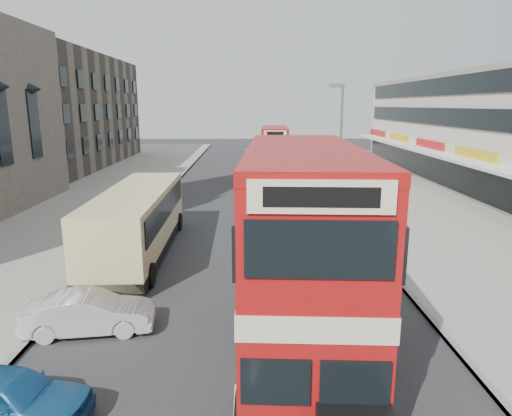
% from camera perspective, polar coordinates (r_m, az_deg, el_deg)
% --- Properties ---
extents(ground, '(160.00, 160.00, 0.00)m').
position_cam_1_polar(ground, '(14.61, -2.05, -14.70)').
color(ground, '#28282B').
rests_on(ground, ground).
extents(road_surface, '(12.00, 90.00, 0.01)m').
position_cam_1_polar(road_surface, '(33.63, -1.47, 1.28)').
color(road_surface, '#28282B').
rests_on(road_surface, ground).
extents(pavement_right, '(12.00, 90.00, 0.15)m').
position_cam_1_polar(pavement_right, '(35.60, 18.23, 1.40)').
color(pavement_right, gray).
rests_on(pavement_right, ground).
extents(pavement_left, '(12.00, 90.00, 0.15)m').
position_cam_1_polar(pavement_left, '(35.79, -21.07, 1.23)').
color(pavement_left, gray).
rests_on(pavement_left, ground).
extents(kerb_left, '(0.20, 90.00, 0.16)m').
position_cam_1_polar(kerb_left, '(34.21, -11.75, 1.33)').
color(kerb_left, gray).
rests_on(kerb_left, ground).
extents(kerb_right, '(0.20, 90.00, 0.16)m').
position_cam_1_polar(kerb_right, '(34.12, 8.83, 1.42)').
color(kerb_right, gray).
rests_on(kerb_right, ground).
extents(brick_terrace, '(14.00, 28.00, 12.00)m').
position_cam_1_polar(brick_terrace, '(55.61, -25.12, 10.90)').
color(brick_terrace, '#66594C').
rests_on(brick_terrace, ground).
extents(commercial_row, '(9.90, 46.20, 9.30)m').
position_cam_1_polar(commercial_row, '(40.15, 28.64, 8.37)').
color(commercial_row, beige).
rests_on(commercial_row, ground).
extents(street_lamp, '(1.00, 0.20, 8.12)m').
position_cam_1_polar(street_lamp, '(31.63, 10.50, 9.08)').
color(street_lamp, slate).
rests_on(street_lamp, ground).
extents(bus_main, '(3.27, 10.21, 5.55)m').
position_cam_1_polar(bus_main, '(11.94, 5.79, -5.95)').
color(bus_main, black).
rests_on(bus_main, ground).
extents(bus_second, '(2.65, 8.49, 4.63)m').
position_cam_1_polar(bus_second, '(41.52, 2.35, 6.88)').
color(bus_second, black).
rests_on(bus_second, ground).
extents(coach, '(2.88, 10.60, 2.80)m').
position_cam_1_polar(coach, '(21.42, -14.64, -1.35)').
color(coach, black).
rests_on(coach, ground).
extents(car_left_near, '(3.80, 1.92, 1.24)m').
position_cam_1_polar(car_left_near, '(11.85, -28.86, -20.10)').
color(car_left_near, '#1A5691').
rests_on(car_left_near, ground).
extents(car_left_front, '(3.92, 1.78, 1.25)m').
position_cam_1_polar(car_left_front, '(14.90, -20.21, -12.29)').
color(car_left_front, silver).
rests_on(car_left_front, ground).
extents(car_right_a, '(5.01, 2.47, 1.40)m').
position_cam_1_polar(car_right_a, '(30.48, 7.41, 1.29)').
color(car_right_a, '#A12C10').
rests_on(car_right_a, ground).
extents(car_right_b, '(4.88, 2.54, 1.31)m').
position_cam_1_polar(car_right_b, '(33.37, 6.20, 2.25)').
color(car_right_b, '#C86214').
rests_on(car_right_b, ground).
extents(car_right_c, '(3.71, 1.81, 1.22)m').
position_cam_1_polar(car_right_c, '(47.03, 4.44, 5.32)').
color(car_right_c, '#557FAB').
rests_on(car_right_c, ground).
extents(pedestrian_near, '(0.62, 0.43, 1.65)m').
position_cam_1_polar(pedestrian_near, '(30.04, 12.76, 1.44)').
color(pedestrian_near, gray).
rests_on(pedestrian_near, pavement_right).
extents(pedestrian_far, '(1.11, 0.88, 1.76)m').
position_cam_1_polar(pedestrian_far, '(43.95, 9.00, 5.22)').
color(pedestrian_far, gray).
rests_on(pedestrian_far, pavement_right).
extents(cyclist, '(0.78, 1.95, 2.31)m').
position_cam_1_polar(cyclist, '(34.14, 5.23, 2.73)').
color(cyclist, gray).
rests_on(cyclist, ground).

